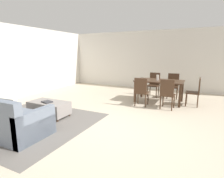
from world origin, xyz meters
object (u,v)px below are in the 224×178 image
at_px(dining_chair_near_right, 167,93).
at_px(book_on_ottoman, 47,102).
at_px(dining_chair_far_right, 173,84).
at_px(ottoman_table, 49,108).
at_px(vase_centerpiece, 158,78).
at_px(couch, 0,119).
at_px(dining_table, 159,83).
at_px(dining_chair_head_east, 196,90).
at_px(dining_chair_far_left, 154,83).
at_px(dining_chair_near_left, 141,90).

distance_m(dining_chair_near_right, book_on_ottoman, 3.45).
xyz_separation_m(dining_chair_far_right, book_on_ottoman, (-2.70, -3.66, -0.11)).
relative_size(ottoman_table, dining_chair_far_right, 1.18).
height_order(vase_centerpiece, book_on_ottoman, vase_centerpiece).
xyz_separation_m(couch, dining_chair_near_right, (2.94, 3.22, 0.23)).
bearing_deg(dining_table, book_on_ottoman, -129.62).
distance_m(dining_chair_near_right, dining_chair_head_east, 1.08).
distance_m(dining_chair_far_right, book_on_ottoman, 4.55).
bearing_deg(dining_table, dining_chair_near_right, -62.24).
relative_size(dining_chair_far_left, vase_centerpiece, 4.83).
bearing_deg(couch, dining_chair_far_left, 65.57).
height_order(couch, dining_chair_far_left, dining_chair_far_left).
bearing_deg(dining_table, vase_centerpiece, -142.47).
distance_m(ottoman_table, vase_centerpiece, 3.62).
xyz_separation_m(couch, dining_chair_far_right, (2.89, 4.81, 0.23)).
bearing_deg(book_on_ottoman, dining_table, 50.38).
xyz_separation_m(couch, ottoman_table, (0.17, 1.22, -0.06)).
height_order(couch, dining_chair_far_right, dining_chair_far_right).
bearing_deg(dining_chair_head_east, book_on_ottoman, -141.05).
height_order(dining_chair_far_right, dining_chair_head_east, same).
bearing_deg(dining_chair_near_left, dining_chair_far_right, 64.90).
height_order(dining_table, dining_chair_far_left, dining_chair_far_left).
bearing_deg(dining_chair_head_east, dining_chair_far_right, 134.36).
xyz_separation_m(dining_chair_far_left, dining_chair_head_east, (1.52, -0.80, 0.00)).
relative_size(dining_chair_head_east, vase_centerpiece, 4.83).
distance_m(dining_chair_far_left, book_on_ottoman, 4.15).
bearing_deg(dining_chair_far_left, dining_table, -65.71).
relative_size(couch, dining_table, 1.36).
bearing_deg(ottoman_table, vase_centerpiece, 49.78).
xyz_separation_m(dining_chair_near_left, dining_chair_head_east, (1.56, 0.78, 0.00)).
xyz_separation_m(dining_table, dining_chair_far_right, (0.35, 0.82, -0.14)).
height_order(ottoman_table, book_on_ottoman, book_on_ottoman).
distance_m(couch, dining_chair_far_left, 5.26).
relative_size(couch, ottoman_table, 1.98).
bearing_deg(ottoman_table, dining_chair_near_left, 45.31).
distance_m(couch, book_on_ottoman, 1.17).
distance_m(vase_centerpiece, book_on_ottoman, 3.64).
relative_size(dining_chair_far_right, vase_centerpiece, 4.83).
relative_size(ottoman_table, dining_chair_near_left, 1.18).
bearing_deg(dining_table, dining_chair_head_east, -0.12).
bearing_deg(dining_chair_near_left, dining_chair_near_right, 0.91).
bearing_deg(vase_centerpiece, dining_chair_near_left, -114.70).
relative_size(ottoman_table, dining_chair_head_east, 1.18).
height_order(dining_chair_far_left, vase_centerpiece, vase_centerpiece).
xyz_separation_m(dining_chair_far_right, vase_centerpiece, (-0.41, -0.87, 0.34)).
xyz_separation_m(ottoman_table, dining_chair_near_right, (2.77, 2.00, 0.29)).
height_order(dining_chair_far_left, dining_chair_far_right, same).
xyz_separation_m(dining_chair_near_right, dining_chair_head_east, (0.75, 0.77, 0.00)).
relative_size(dining_table, dining_chair_far_right, 1.72).
bearing_deg(dining_chair_far_left, couch, -114.43).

